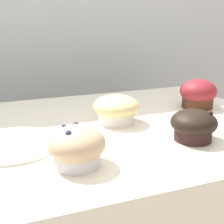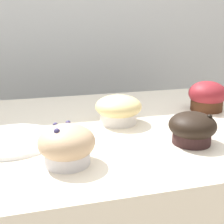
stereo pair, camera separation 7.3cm
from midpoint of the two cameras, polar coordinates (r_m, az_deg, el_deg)
name	(u,v)px [view 2 (the right image)]	position (r m, az deg, el deg)	size (l,w,h in m)	color
wall_back	(59,76)	(1.33, -8.14, 6.54)	(3.20, 0.10, 1.80)	#B2B7BC
muffin_front_center	(192,128)	(0.69, 17.44, -2.89)	(0.10, 0.10, 0.07)	#321D1C
muffin_back_left	(67,145)	(0.56, -4.64, -6.16)	(0.10, 0.10, 0.08)	silver
muffin_back_right	(118,109)	(0.78, 3.85, 0.49)	(0.12, 0.12, 0.07)	white
muffin_front_right	(207,96)	(0.94, 19.17, 2.72)	(0.11, 0.11, 0.08)	#442515
serving_plate	(11,140)	(0.69, -15.12, -5.07)	(0.19, 0.19, 0.01)	white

